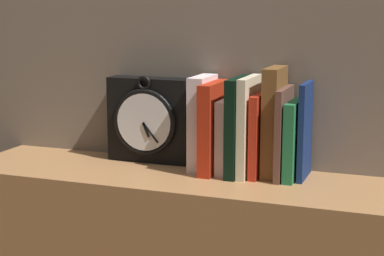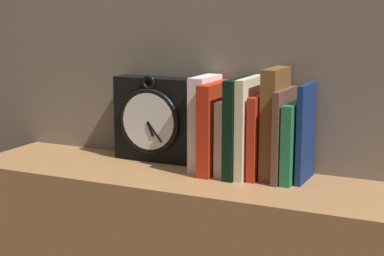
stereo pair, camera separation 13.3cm
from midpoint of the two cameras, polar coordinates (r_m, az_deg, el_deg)
The scene contains 11 objects.
clock at distance 1.65m, azimuth -1.02°, elevation 0.77°, with size 0.22×0.07×0.23m.
book_slot0_white at distance 1.56m, azimuth 3.53°, elevation 0.43°, with size 0.04×0.12×0.23m.
book_slot1_red at distance 1.54m, azimuth 4.54°, elevation 0.00°, with size 0.03×0.15×0.22m.
book_slot2_white at distance 1.54m, azimuth 5.85°, elevation -0.76°, with size 0.03×0.13×0.18m.
book_slot3_black at distance 1.52m, azimuth 6.72°, elevation 0.07°, with size 0.03×0.15×0.23m.
book_slot4_cream at distance 1.51m, azimuth 7.66°, elevation 0.05°, with size 0.02×0.15×0.23m.
book_slot5_red at distance 1.51m, azimuth 8.62°, elevation -0.72°, with size 0.02×0.14×0.20m.
book_slot6_brown at distance 1.51m, azimuth 9.91°, elevation 0.39°, with size 0.03×0.12×0.26m.
book_slot7_brown at distance 1.49m, azimuth 10.74°, elevation -0.62°, with size 0.02×0.14×0.21m.
book_slot8_green at distance 1.49m, azimuth 11.60°, elevation -1.23°, with size 0.02×0.14×0.18m.
book_slot9_navy at distance 1.49m, azimuth 12.62°, elevation -0.45°, with size 0.01×0.12×0.22m.
Camera 2 is at (0.63, -1.33, 1.16)m, focal length 60.00 mm.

